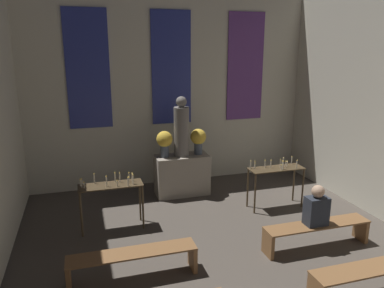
{
  "coord_description": "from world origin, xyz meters",
  "views": [
    {
      "loc": [
        -2.08,
        0.9,
        3.25
      ],
      "look_at": [
        0.0,
        7.82,
        1.37
      ],
      "focal_mm": 35.0,
      "sensor_mm": 36.0,
      "label": 1
    }
  ],
  "objects_px": {
    "statue": "(182,129)",
    "pew_third_right": "(374,274)",
    "altar": "(182,175)",
    "flower_vase_right": "(198,139)",
    "flower_vase_left": "(164,141)",
    "candle_rack_right": "(276,174)",
    "pew_back_left": "(133,259)",
    "candle_rack_left": "(111,191)",
    "pew_back_right": "(317,230)",
    "person_seated": "(317,207)"
  },
  "relations": [
    {
      "from": "flower_vase_left",
      "to": "pew_back_right",
      "type": "xyz_separation_m",
      "value": [
        1.91,
        -2.93,
        -0.95
      ]
    },
    {
      "from": "pew_back_left",
      "to": "statue",
      "type": "bearing_deg",
      "value": 62.56
    },
    {
      "from": "pew_third_right",
      "to": "person_seated",
      "type": "distance_m",
      "value": 1.35
    },
    {
      "from": "statue",
      "to": "pew_back_left",
      "type": "bearing_deg",
      "value": -117.44
    },
    {
      "from": "candle_rack_right",
      "to": "pew_back_right",
      "type": "bearing_deg",
      "value": -94.98
    },
    {
      "from": "flower_vase_left",
      "to": "candle_rack_left",
      "type": "height_order",
      "value": "flower_vase_left"
    },
    {
      "from": "pew_third_right",
      "to": "altar",
      "type": "bearing_deg",
      "value": 109.84
    },
    {
      "from": "altar",
      "to": "pew_third_right",
      "type": "xyz_separation_m",
      "value": [
        1.52,
        -4.21,
        -0.14
      ]
    },
    {
      "from": "flower_vase_left",
      "to": "flower_vase_right",
      "type": "bearing_deg",
      "value": 0.0
    },
    {
      "from": "statue",
      "to": "pew_third_right",
      "type": "distance_m",
      "value": 4.64
    },
    {
      "from": "pew_back_left",
      "to": "person_seated",
      "type": "relative_size",
      "value": 2.7
    },
    {
      "from": "pew_third_right",
      "to": "pew_back_right",
      "type": "bearing_deg",
      "value": 90.0
    },
    {
      "from": "candle_rack_left",
      "to": "pew_back_left",
      "type": "relative_size",
      "value": 0.62
    },
    {
      "from": "flower_vase_right",
      "to": "pew_back_right",
      "type": "distance_m",
      "value": 3.28
    },
    {
      "from": "flower_vase_left",
      "to": "pew_third_right",
      "type": "height_order",
      "value": "flower_vase_left"
    },
    {
      "from": "candle_rack_left",
      "to": "pew_back_left",
      "type": "xyz_separation_m",
      "value": [
        0.14,
        -1.67,
        -0.41
      ]
    },
    {
      "from": "candle_rack_left",
      "to": "person_seated",
      "type": "distance_m",
      "value": 3.55
    },
    {
      "from": "candle_rack_right",
      "to": "pew_back_left",
      "type": "xyz_separation_m",
      "value": [
        -3.19,
        -1.67,
        -0.41
      ]
    },
    {
      "from": "flower_vase_left",
      "to": "pew_back_left",
      "type": "xyz_separation_m",
      "value": [
        -1.13,
        -2.93,
        -0.95
      ]
    },
    {
      "from": "flower_vase_right",
      "to": "pew_third_right",
      "type": "distance_m",
      "value": 4.47
    },
    {
      "from": "statue",
      "to": "candle_rack_left",
      "type": "bearing_deg",
      "value": -142.91
    },
    {
      "from": "flower_vase_right",
      "to": "candle_rack_right",
      "type": "relative_size",
      "value": 0.51
    },
    {
      "from": "statue",
      "to": "flower_vase_right",
      "type": "height_order",
      "value": "statue"
    },
    {
      "from": "flower_vase_left",
      "to": "pew_back_left",
      "type": "height_order",
      "value": "flower_vase_left"
    },
    {
      "from": "flower_vase_right",
      "to": "pew_back_right",
      "type": "bearing_deg",
      "value": -68.82
    },
    {
      "from": "altar",
      "to": "pew_third_right",
      "type": "bearing_deg",
      "value": -70.16
    },
    {
      "from": "pew_third_right",
      "to": "pew_back_left",
      "type": "distance_m",
      "value": 3.3
    },
    {
      "from": "altar",
      "to": "flower_vase_right",
      "type": "xyz_separation_m",
      "value": [
        0.39,
        -0.0,
        0.81
      ]
    },
    {
      "from": "flower_vase_left",
      "to": "candle_rack_left",
      "type": "xyz_separation_m",
      "value": [
        -1.27,
        -1.26,
        -0.54
      ]
    },
    {
      "from": "pew_back_right",
      "to": "pew_third_right",
      "type": "bearing_deg",
      "value": -90.0
    },
    {
      "from": "altar",
      "to": "statue",
      "type": "xyz_separation_m",
      "value": [
        0.0,
        0.0,
        1.06
      ]
    },
    {
      "from": "candle_rack_left",
      "to": "pew_back_left",
      "type": "distance_m",
      "value": 1.73
    },
    {
      "from": "flower_vase_left",
      "to": "candle_rack_right",
      "type": "xyz_separation_m",
      "value": [
        2.05,
        -1.25,
        -0.54
      ]
    },
    {
      "from": "candle_rack_right",
      "to": "pew_back_right",
      "type": "xyz_separation_m",
      "value": [
        -0.15,
        -1.67,
        -0.41
      ]
    },
    {
      "from": "altar",
      "to": "candle_rack_left",
      "type": "xyz_separation_m",
      "value": [
        -1.66,
        -1.26,
        0.27
      ]
    },
    {
      "from": "statue",
      "to": "pew_third_right",
      "type": "xyz_separation_m",
      "value": [
        1.52,
        -4.21,
        -1.2
      ]
    },
    {
      "from": "statue",
      "to": "flower_vase_left",
      "type": "distance_m",
      "value": 0.46
    },
    {
      "from": "statue",
      "to": "flower_vase_left",
      "type": "relative_size",
      "value": 2.28
    },
    {
      "from": "altar",
      "to": "flower_vase_left",
      "type": "distance_m",
      "value": 0.9
    },
    {
      "from": "candle_rack_left",
      "to": "pew_back_right",
      "type": "relative_size",
      "value": 0.62
    },
    {
      "from": "statue",
      "to": "flower_vase_right",
      "type": "relative_size",
      "value": 2.28
    },
    {
      "from": "statue",
      "to": "altar",
      "type": "bearing_deg",
      "value": 0.0
    },
    {
      "from": "statue",
      "to": "flower_vase_left",
      "type": "bearing_deg",
      "value": -180.0
    },
    {
      "from": "candle_rack_right",
      "to": "flower_vase_right",
      "type": "bearing_deg",
      "value": 135.58
    },
    {
      "from": "flower_vase_left",
      "to": "pew_back_right",
      "type": "relative_size",
      "value": 0.31
    },
    {
      "from": "candle_rack_right",
      "to": "flower_vase_left",
      "type": "bearing_deg",
      "value": 148.55
    },
    {
      "from": "candle_rack_left",
      "to": "candle_rack_right",
      "type": "bearing_deg",
      "value": 0.01
    },
    {
      "from": "pew_third_right",
      "to": "flower_vase_left",
      "type": "bearing_deg",
      "value": 114.33
    },
    {
      "from": "candle_rack_left",
      "to": "statue",
      "type": "bearing_deg",
      "value": 37.09
    },
    {
      "from": "flower_vase_right",
      "to": "pew_third_right",
      "type": "bearing_deg",
      "value": -74.93
    }
  ]
}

